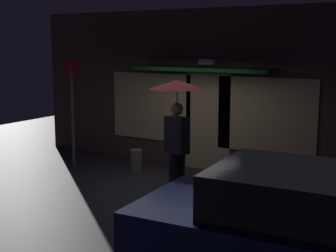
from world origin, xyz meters
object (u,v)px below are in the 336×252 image
street_sign_post (72,105)px  sidewalk_bollard (136,161)px  person_with_umbrella (177,111)px  parked_car (322,241)px

street_sign_post → sidewalk_bollard: 1.97m
person_with_umbrella → sidewalk_bollard: size_ratio=4.33×
person_with_umbrella → sidewalk_bollard: (-1.65, 1.04, -1.38)m
person_with_umbrella → street_sign_post: street_sign_post is taller
person_with_umbrella → street_sign_post: bearing=-174.0°
sidewalk_bollard → street_sign_post: bearing=-165.9°
parked_car → street_sign_post: 7.26m
person_with_umbrella → street_sign_post: size_ratio=0.85×
person_with_umbrella → parked_car: (3.29, -2.59, -0.85)m
parked_car → street_sign_post: (-6.46, 3.25, 0.68)m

